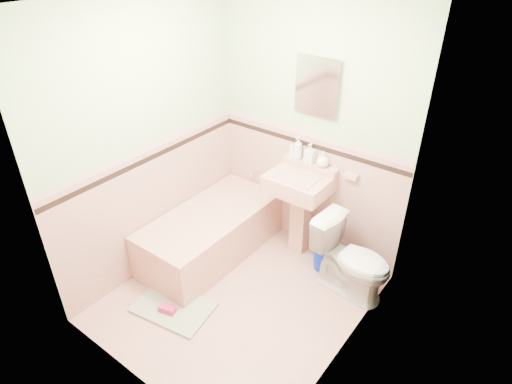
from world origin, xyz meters
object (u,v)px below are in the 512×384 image
Objects in this scene: soap_bottle_mid at (310,153)px; shoe at (167,309)px; bathtub at (211,235)px; bucket at (325,257)px; soap_bottle_left at (298,148)px; soap_bottle_right at (323,159)px; toilet at (353,259)px; medicine_cabinet at (317,86)px; sink at (297,215)px.

shoe is at bearing -104.84° from soap_bottle_mid.
soap_bottle_mid reaches higher than bathtub.
soap_bottle_left is at bearing 156.56° from bucket.
toilet is at bearing -32.02° from soap_bottle_right.
bucket is at bearing 25.33° from bathtub.
medicine_cabinet reaches higher than bathtub.
toilet is at bearing -13.95° from sink.
sink is 1.27m from medicine_cabinet.
soap_bottle_left is 0.14m from soap_bottle_mid.
soap_bottle_mid is 0.78× the size of bucket.
soap_bottle_right is at bearing 62.92° from toilet.
toilet is 0.43m from bucket.
soap_bottle_right is (0.81, 0.71, 0.81)m from bathtub.
soap_bottle_right reaches higher than bathtub.
soap_bottle_left is 1.14× the size of soap_bottle_mid.
soap_bottle_right is at bearing 41.20° from bathtub.
medicine_cabinet is at bearing 77.67° from soap_bottle_mid.
toilet is at bearing -26.69° from soap_bottle_mid.
bathtub is 6.70× the size of soap_bottle_left.
toilet is at bearing 14.57° from bathtub.
soap_bottle_left is 0.31× the size of toilet.
soap_bottle_right is (0.27, 0.00, -0.04)m from soap_bottle_left.
medicine_cabinet is 2.33m from shoe.
sink is at bearing 37.93° from bathtub.
soap_bottle_left is at bearing 52.94° from bathtub.
medicine_cabinet is 0.68m from soap_bottle_right.
shoe is at bearing -100.08° from soap_bottle_left.
bathtub is 2.07× the size of toilet.
medicine_cabinet reaches higher than toilet.
soap_bottle_mid is 0.27× the size of toilet.
soap_bottle_left reaches higher than bathtub.
soap_bottle_mid is (0.67, 0.71, 0.83)m from bathtub.
soap_bottle_left is (-0.14, -0.03, -0.63)m from medicine_cabinet.
bathtub is at bearing -127.06° from soap_bottle_left.
shoe is (-0.42, -1.60, -1.64)m from medicine_cabinet.
medicine_cabinet reaches higher than sink.
soap_bottle_right is 1.93m from shoe.
medicine_cabinet reaches higher than soap_bottle_right.
medicine_cabinet is at bearing 167.10° from soap_bottle_right.
medicine_cabinet is at bearing 66.10° from toilet.
sink is at bearing 56.39° from shoe.
soap_bottle_mid is at bearing 92.09° from sink.
medicine_cabinet reaches higher than bucket.
bathtub is at bearing 109.51° from toilet.
soap_bottle_left is at bearing 180.00° from soap_bottle_right.
toilet is (0.70, -0.35, -0.70)m from soap_bottle_mid.
bucket is at bearing -30.80° from soap_bottle_mid.
sink reaches higher than bucket.
medicine_cabinet is (0.00, 0.21, 1.25)m from sink.
sink is 1.51m from shoe.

